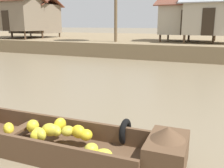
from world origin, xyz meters
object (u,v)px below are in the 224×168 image
(stilt_house_left, at_px, (35,18))
(stilt_house_mid_left, at_px, (16,15))
(stilt_house_right, at_px, (210,17))
(banana_boat, at_px, (53,137))
(stilt_house_mid_right, at_px, (190,19))

(stilt_house_left, height_order, stilt_house_mid_left, stilt_house_mid_left)
(stilt_house_right, bearing_deg, stilt_house_mid_left, -177.21)
(banana_boat, xyz_separation_m, stilt_house_left, (-15.50, 18.22, 2.70))
(stilt_house_mid_left, bearing_deg, stilt_house_right, 2.79)
(stilt_house_left, bearing_deg, banana_boat, -49.61)
(banana_boat, relative_size, stilt_house_mid_right, 1.02)
(stilt_house_mid_right, bearing_deg, stilt_house_mid_left, -172.07)
(stilt_house_left, distance_m, stilt_house_right, 17.46)
(banana_boat, relative_size, stilt_house_left, 0.99)
(stilt_house_left, height_order, stilt_house_right, stilt_house_left)
(stilt_house_mid_right, bearing_deg, banana_boat, -91.02)
(stilt_house_mid_right, bearing_deg, stilt_house_left, 177.67)
(stilt_house_left, relative_size, stilt_house_mid_left, 1.01)
(stilt_house_left, bearing_deg, stilt_house_right, -6.52)
(stilt_house_mid_right, distance_m, stilt_house_right, 2.04)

